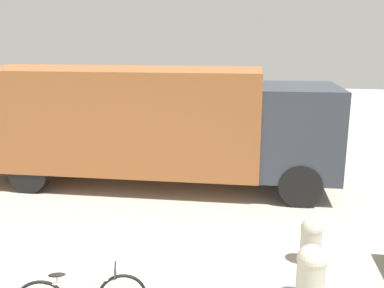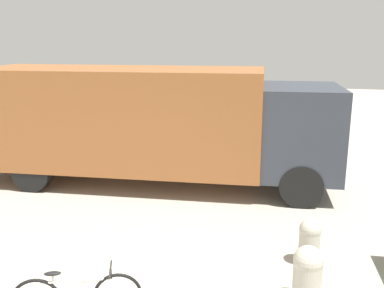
% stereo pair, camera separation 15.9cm
% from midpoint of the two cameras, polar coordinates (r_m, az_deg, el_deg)
% --- Properties ---
extents(delivery_truck, '(9.24, 3.27, 2.95)m').
position_cam_midpoint_polar(delivery_truck, '(10.92, -5.13, 3.24)').
color(delivery_truck, '#99592D').
rests_on(delivery_truck, ground).
extents(bollard_near_bench, '(0.43, 0.43, 0.87)m').
position_cam_midpoint_polar(bollard_near_bench, '(6.50, 15.88, -16.21)').
color(bollard_near_bench, '#B2AD9E').
rests_on(bollard_near_bench, ground).
extents(bollard_far_bench, '(0.36, 0.36, 0.80)m').
position_cam_midpoint_polar(bollard_far_bench, '(7.51, 16.01, -12.22)').
color(bollard_far_bench, '#B2AD9E').
rests_on(bollard_far_bench, ground).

